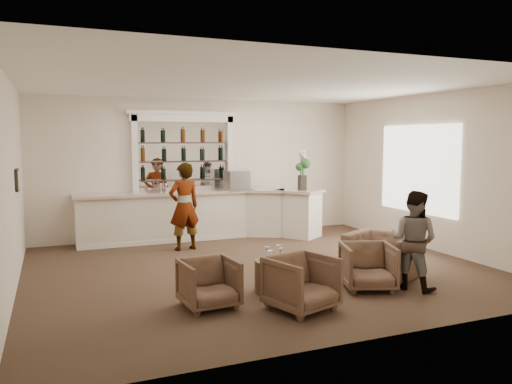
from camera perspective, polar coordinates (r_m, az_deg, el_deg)
ground at (r=9.18m, az=0.30°, el=-8.72°), size 8.00×8.00×0.00m
room_shell at (r=9.60m, az=-0.43°, el=6.03°), size 8.04×7.02×3.32m
bar_counter at (r=11.79m, az=-6.05°, el=-2.62°), size 5.72×1.80×1.14m
back_bar_alcove at (r=11.97m, az=-8.24°, el=4.49°), size 2.64×0.25×3.00m
cocktail_table at (r=7.77m, az=2.14°, el=-9.57°), size 0.62×0.62×0.50m
sommelier at (r=10.63m, az=-8.22°, el=-1.66°), size 0.74×0.56×1.86m
guest at (r=8.19m, az=17.58°, el=-5.26°), size 0.87×0.94×1.55m
armchair_left at (r=7.08m, az=-5.40°, el=-10.36°), size 0.79×0.81×0.69m
armchair_center at (r=6.97m, az=5.24°, el=-10.33°), size 1.02×1.04×0.76m
armchair_right at (r=8.06m, az=12.68°, el=-8.31°), size 0.99×1.00×0.72m
armchair_far at (r=8.88m, az=14.27°, el=-7.02°), size 1.39×1.44×0.73m
espresso_machine at (r=11.88m, az=-2.21°, el=1.35°), size 0.55×0.47×0.46m
flower_vase at (r=11.85m, az=5.32°, el=2.78°), size 0.25×0.25×0.95m
wine_glass_bar_left at (r=11.51m, az=-10.81°, el=0.47°), size 0.07×0.07×0.21m
wine_glass_bar_right at (r=11.49m, az=-10.24°, el=0.47°), size 0.07×0.07×0.21m
wine_glass_tbl_a at (r=7.66m, az=1.23°, el=-7.05°), size 0.07×0.07×0.21m
wine_glass_tbl_b at (r=7.79m, az=2.57°, el=-6.83°), size 0.07×0.07×0.21m
wine_glass_tbl_c at (r=7.58m, az=2.83°, el=-7.19°), size 0.07×0.07×0.21m
napkin_holder at (r=7.81m, az=1.58°, el=-7.14°), size 0.08×0.08×0.12m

